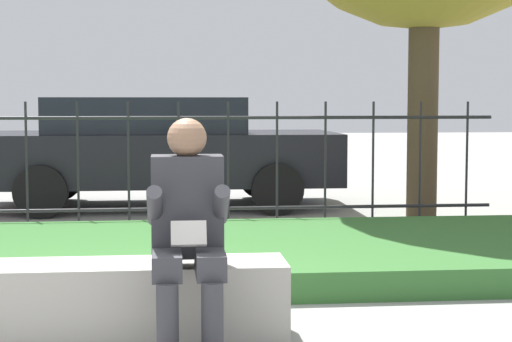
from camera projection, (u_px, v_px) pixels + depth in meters
The scene contains 6 objects.
ground_plane at pixel (101, 340), 4.73m from camera, with size 60.00×60.00×0.00m, color gray.
stone_bench at pixel (54, 307), 4.69m from camera, with size 2.55×0.45×0.43m.
person_seated_reader at pixel (188, 226), 4.47m from camera, with size 0.42×0.73×1.23m.
grass_berm at pixel (120, 256), 6.69m from camera, with size 9.26×2.59×0.21m.
iron_fence at pixel (129, 166), 8.29m from camera, with size 7.26×0.03×1.31m.
car_parked_center at pixel (157, 149), 10.60m from camera, with size 4.33×1.99×1.36m.
Camera 1 is at (0.37, -4.70, 1.32)m, focal length 60.00 mm.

